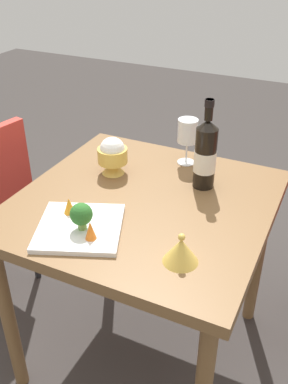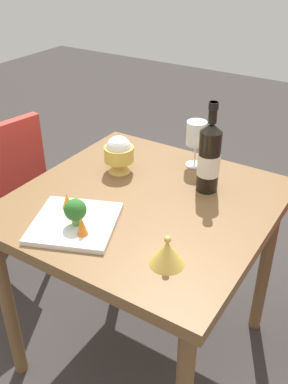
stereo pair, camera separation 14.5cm
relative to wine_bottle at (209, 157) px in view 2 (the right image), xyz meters
name	(u,v)px [view 2 (the right image)]	position (x,y,z in m)	size (l,w,h in m)	color
ground_plane	(144,345)	(0.15, 0.17, -0.86)	(8.00, 8.00, 0.00)	#383330
dining_table	(144,222)	(0.15, 0.17, -0.22)	(0.83, 0.83, 0.73)	brown
wine_bottle	(209,157)	(0.00, 0.00, 0.00)	(0.08, 0.08, 0.32)	black
wine_glass	(196,134)	(0.12, -0.14, 0.00)	(0.08, 0.08, 0.18)	white
rice_bowl	(119,153)	(0.33, 0.05, -0.05)	(0.11, 0.11, 0.14)	gold
rice_bowl_lid	(167,253)	(-0.08, 0.42, -0.09)	(0.10, 0.10, 0.09)	gold
serving_plate	(75,223)	(0.25, 0.41, -0.12)	(0.33, 0.33, 0.02)	white
broccoli_floret	(75,210)	(0.23, 0.42, -0.06)	(0.07, 0.07, 0.09)	#729E4C
carrot_garnish_left	(82,226)	(0.19, 0.45, -0.08)	(0.03, 0.03, 0.06)	orange
carrot_garnish_right	(67,201)	(0.32, 0.37, -0.08)	(0.04, 0.04, 0.05)	orange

